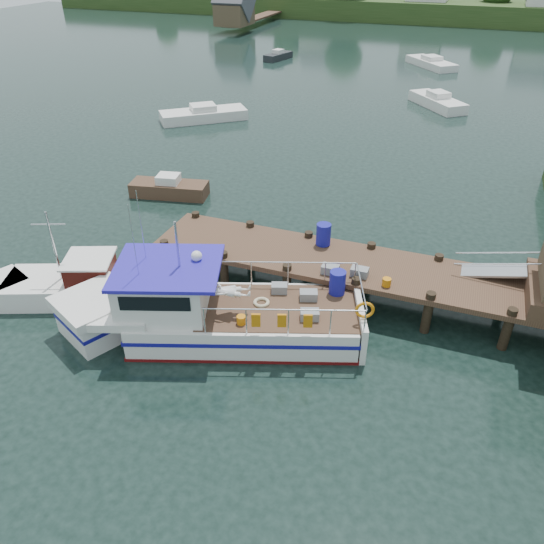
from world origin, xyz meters
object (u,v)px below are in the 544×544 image
(dock, at_px, (502,268))
(moored_rowboat, at_px, (169,188))
(moored_a, at_px, (204,114))
(moored_b, at_px, (437,101))
(moored_d, at_px, (431,63))
(lobster_boat, at_px, (206,312))
(moored_e, at_px, (278,56))
(work_boat, at_px, (74,284))

(dock, distance_m, moored_rowboat, 16.81)
(moored_a, xyz_separation_m, moored_b, (15.61, 9.54, 0.03))
(moored_b, xyz_separation_m, moored_d, (-2.15, 15.22, -0.05))
(lobster_boat, distance_m, moored_e, 46.85)
(dock, height_order, moored_e, dock)
(dock, distance_m, moored_b, 28.00)
(moored_rowboat, bearing_deg, moored_d, 94.89)
(moored_d, bearing_deg, moored_e, 177.49)
(work_boat, bearing_deg, moored_a, 82.87)
(lobster_boat, distance_m, work_boat, 5.61)
(work_boat, relative_size, moored_b, 1.23)
(dock, distance_m, moored_d, 43.35)
(moored_b, relative_size, moored_e, 1.35)
(moored_b, distance_m, moored_d, 15.37)
(dock, height_order, work_boat, dock)
(moored_rowboat, distance_m, moored_d, 38.42)
(moored_d, bearing_deg, moored_b, -91.70)
(moored_a, distance_m, moored_e, 22.87)
(work_boat, bearing_deg, moored_rowboat, 76.28)
(work_boat, xyz_separation_m, moored_a, (-5.66, 21.83, -0.14))
(dock, xyz_separation_m, moored_d, (-6.70, 42.79, -1.84))
(lobster_boat, distance_m, moored_b, 31.89)
(lobster_boat, relative_size, moored_e, 2.59)
(moored_a, xyz_separation_m, moored_d, (13.46, 24.76, -0.02))
(work_boat, relative_size, moored_a, 1.08)
(lobster_boat, height_order, moored_e, lobster_boat)
(moored_d, bearing_deg, dock, -90.85)
(dock, height_order, lobster_boat, lobster_boat)
(work_boat, distance_m, moored_d, 47.24)
(lobster_boat, relative_size, work_boat, 1.57)
(work_boat, height_order, moored_a, work_boat)
(lobster_boat, xyz_separation_m, moored_e, (-13.73, 44.79, -0.53))
(lobster_boat, distance_m, moored_rowboat, 11.73)
(moored_b, bearing_deg, moored_a, -133.14)
(moored_rowboat, height_order, moored_e, moored_rowboat)
(moored_rowboat, bearing_deg, moored_a, 127.74)
(moored_b, bearing_deg, moored_e, 159.31)
(dock, height_order, moored_a, dock)
(moored_a, relative_size, moored_d, 0.97)
(work_boat, xyz_separation_m, moored_b, (9.95, 31.37, -0.11))
(lobster_boat, distance_m, moored_d, 46.87)
(moored_a, distance_m, moored_d, 28.18)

